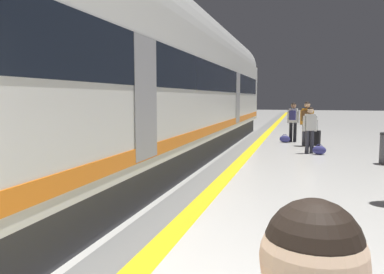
% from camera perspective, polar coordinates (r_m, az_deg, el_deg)
% --- Properties ---
extents(safety_line_strip, '(0.36, 80.00, 0.01)m').
position_cam_1_polar(safety_line_strip, '(11.00, 6.89, -4.09)').
color(safety_line_strip, yellow).
rests_on(safety_line_strip, ground).
extents(tactile_edge_band, '(0.72, 80.00, 0.01)m').
position_cam_1_polar(tactile_edge_band, '(11.07, 4.95, -4.01)').
color(tactile_edge_band, slate).
rests_on(tactile_edge_band, ground).
extents(high_speed_train, '(2.94, 27.79, 4.97)m').
position_cam_1_polar(high_speed_train, '(10.82, -5.26, 9.04)').
color(high_speed_train, '#38383D').
rests_on(high_speed_train, ground).
extents(passenger_near, '(0.51, 0.43, 1.76)m').
position_cam_1_polar(passenger_near, '(15.59, 16.86, 2.50)').
color(passenger_near, '#383842').
rests_on(passenger_near, ground).
extents(suitcase_near, '(0.43, 0.34, 1.04)m').
position_cam_1_polar(suitcase_near, '(15.42, 18.01, -0.14)').
color(suitcase_near, black).
rests_on(suitcase_near, ground).
extents(passenger_mid, '(0.52, 0.38, 1.70)m').
position_cam_1_polar(passenger_mid, '(16.91, 14.98, 2.68)').
color(passenger_mid, black).
rests_on(passenger_mid, ground).
extents(duffel_bag_mid, '(0.44, 0.26, 0.36)m').
position_cam_1_polar(duffel_bag_mid, '(16.69, 13.80, -0.27)').
color(duffel_bag_mid, navy).
rests_on(duffel_bag_mid, ground).
extents(passenger_far, '(0.47, 0.29, 1.60)m').
position_cam_1_polar(passenger_far, '(13.55, 17.33, 1.52)').
color(passenger_far, '#383842').
rests_on(passenger_far, ground).
extents(duffel_bag_far, '(0.44, 0.26, 0.36)m').
position_cam_1_polar(duffel_bag_far, '(13.45, 18.61, -1.88)').
color(duffel_bag_far, navy).
rests_on(duffel_bag_far, ground).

